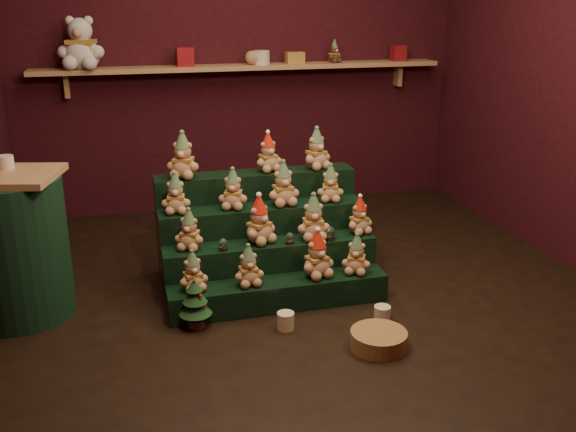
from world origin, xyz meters
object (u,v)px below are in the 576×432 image
object	(u,v)px
mug_left	(286,321)
white_bear	(80,36)
side_table	(15,247)
wicker_basket	(379,340)
snow_globe_a	(223,244)
riser_tier_front	(279,294)
mug_right	(382,314)
snow_globe_c	(330,233)
snow_globe_b	(290,238)
mini_christmas_tree	(195,302)
brown_bear	(334,52)

from	to	relation	value
mug_left	white_bear	xyz separation A→B (m)	(-1.09, 2.32, 1.53)
side_table	wicker_basket	distance (m)	2.24
white_bear	snow_globe_a	bearing A→B (deg)	-54.52
riser_tier_front	side_table	size ratio (longest dim) A/B	1.54
mug_right	snow_globe_a	bearing A→B (deg)	149.43
wicker_basket	snow_globe_c	bearing A→B (deg)	91.92
riser_tier_front	mug_right	xyz separation A→B (m)	(0.56, -0.36, -0.04)
snow_globe_c	mug_right	xyz separation A→B (m)	(0.17, -0.52, -0.36)
snow_globe_a	snow_globe_b	size ratio (longest dim) A/B	1.02
snow_globe_a	side_table	xyz separation A→B (m)	(-1.24, 0.17, 0.05)
riser_tier_front	snow_globe_c	size ratio (longest dim) A/B	15.04
snow_globe_c	mini_christmas_tree	distance (m)	1.01
snow_globe_a	snow_globe_b	distance (m)	0.43
snow_globe_c	side_table	world-z (taller)	side_table
snow_globe_b	mug_left	distance (m)	0.59
snow_globe_c	side_table	distance (m)	1.96
mug_left	snow_globe_c	bearing A→B (deg)	46.85
mini_christmas_tree	mug_left	xyz separation A→B (m)	(0.51, -0.16, -0.11)
side_table	white_bear	size ratio (longest dim) A/B	1.73
riser_tier_front	snow_globe_b	world-z (taller)	snow_globe_b
snow_globe_b	mug_left	size ratio (longest dim) A/B	0.73
mini_christmas_tree	mug_left	world-z (taller)	mini_christmas_tree
snow_globe_b	mug_left	world-z (taller)	snow_globe_b
riser_tier_front	brown_bear	bearing A→B (deg)	62.90
snow_globe_c	wicker_basket	xyz separation A→B (m)	(0.03, -0.80, -0.36)
snow_globe_c	mug_right	bearing A→B (deg)	-72.06
wicker_basket	riser_tier_front	bearing A→B (deg)	123.02
side_table	brown_bear	world-z (taller)	brown_bear
mug_left	brown_bear	world-z (taller)	brown_bear
white_bear	brown_bear	xyz separation A→B (m)	(2.17, 0.00, -0.17)
snow_globe_c	brown_bear	xyz separation A→B (m)	(0.65, 1.87, 1.01)
snow_globe_c	riser_tier_front	bearing A→B (deg)	-157.59
mug_right	brown_bear	world-z (taller)	brown_bear
riser_tier_front	snow_globe_a	world-z (taller)	snow_globe_a
snow_globe_a	white_bear	world-z (taller)	white_bear
mug_right	wicker_basket	world-z (taller)	mug_right
snow_globe_b	snow_globe_a	bearing A→B (deg)	180.00
mug_right	wicker_basket	bearing A→B (deg)	-116.66
snow_globe_b	mini_christmas_tree	world-z (taller)	snow_globe_b
mug_left	brown_bear	xyz separation A→B (m)	(1.07, 2.32, 1.36)
snow_globe_b	mug_left	xyz separation A→B (m)	(-0.15, -0.45, -0.35)
snow_globe_a	mini_christmas_tree	distance (m)	0.43
snow_globe_c	brown_bear	size ratio (longest dim) A/B	0.48
riser_tier_front	wicker_basket	xyz separation A→B (m)	(0.41, -0.64, -0.04)
riser_tier_front	side_table	distance (m)	1.64
snow_globe_a	brown_bear	world-z (taller)	brown_bear
riser_tier_front	snow_globe_c	distance (m)	0.53
snow_globe_b	snow_globe_c	size ratio (longest dim) A/B	0.82
brown_bear	snow_globe_a	bearing A→B (deg)	-152.62
snow_globe_b	mug_right	world-z (taller)	snow_globe_b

